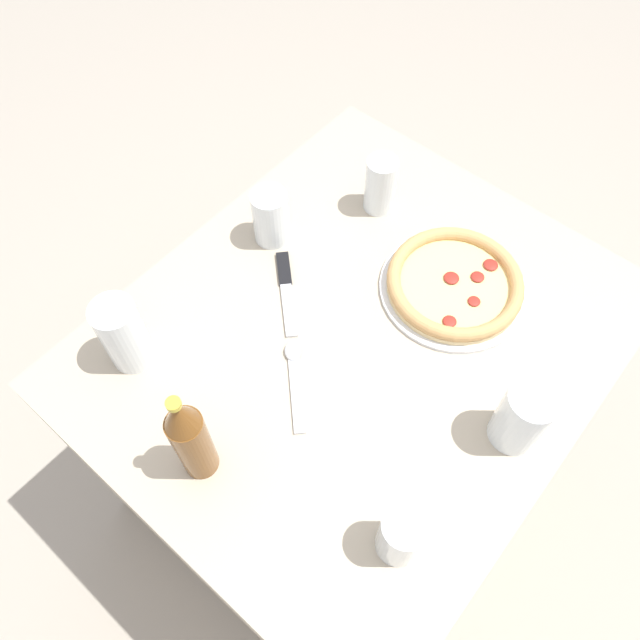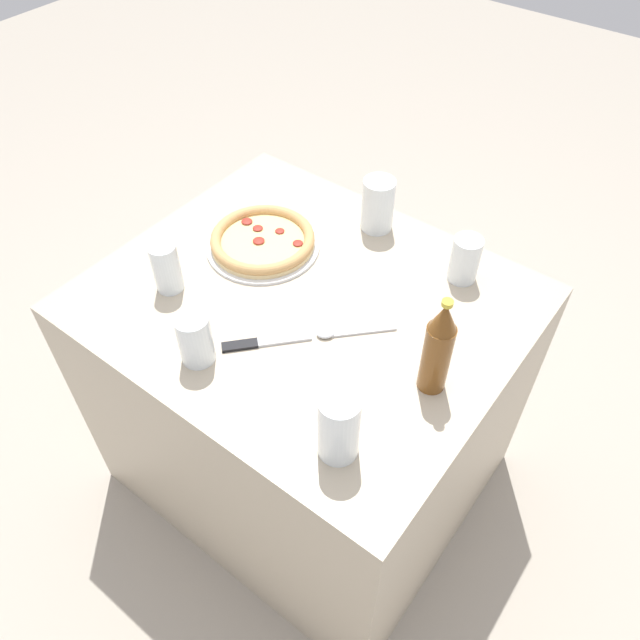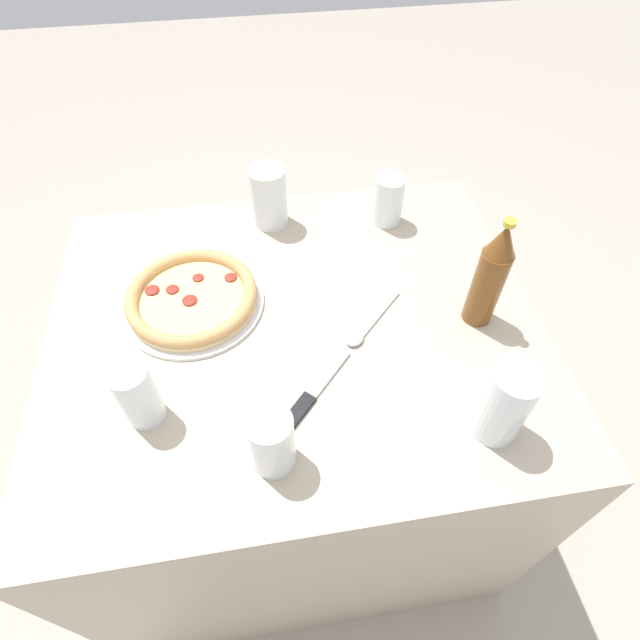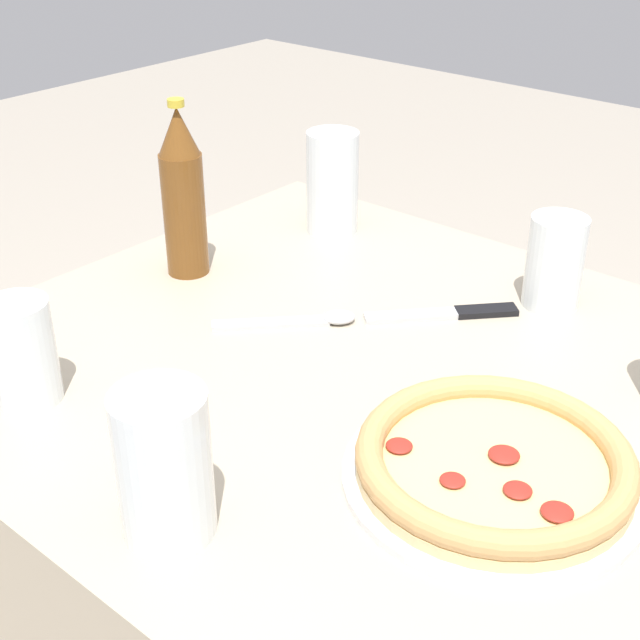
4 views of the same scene
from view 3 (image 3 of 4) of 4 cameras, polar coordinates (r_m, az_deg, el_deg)
name	(u,v)px [view 3 (image 3 of 4)]	position (r m, az deg, el deg)	size (l,w,h in m)	color
ground_plane	(304,477)	(1.67, -1.83, -17.46)	(8.00, 8.00, 0.00)	#A89E8E
table	(300,417)	(1.32, -2.25, -10.99)	(0.98, 0.83, 0.77)	#B7A88E
pizza_margherita	(192,298)	(1.05, -14.40, 2.44)	(0.29, 0.29, 0.04)	silver
glass_iced_tea	(503,406)	(0.86, 20.22, -9.25)	(0.08, 0.08, 0.16)	white
glass_water	(269,199)	(1.19, -5.84, 13.59)	(0.08, 0.08, 0.14)	white
glass_red_wine	(388,202)	(1.21, 7.77, 13.18)	(0.07, 0.07, 0.12)	white
glass_lemonade	(138,396)	(0.88, -20.06, -8.19)	(0.06, 0.06, 0.13)	white
glass_mango_juice	(272,443)	(0.80, -5.54, -13.83)	(0.07, 0.07, 0.12)	white
beer_bottle	(490,276)	(0.98, 18.90, 4.80)	(0.06, 0.06, 0.24)	brown
knife	(314,392)	(0.90, -0.73, -8.19)	(0.15, 0.16, 0.01)	black
spoon	(366,325)	(0.99, 5.33, -0.62)	(0.14, 0.15, 0.01)	silver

